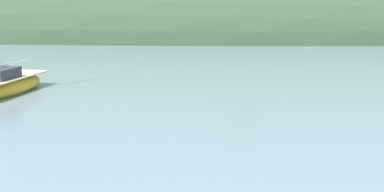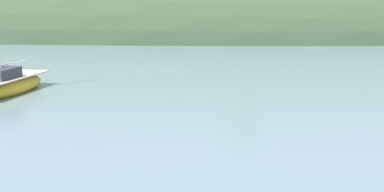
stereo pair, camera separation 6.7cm
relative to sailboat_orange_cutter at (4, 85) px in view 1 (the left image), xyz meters
name	(u,v)px [view 1 (the left image)]	position (x,y,z in m)	size (l,w,h in m)	color
far_shoreline_hill	(206,34)	(11.34, 49.40, -0.43)	(150.00, 36.00, 25.96)	#384C33
sailboat_orange_cutter	(4,85)	(0.00, 0.00, 0.00)	(3.96, 8.15, 11.53)	gold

